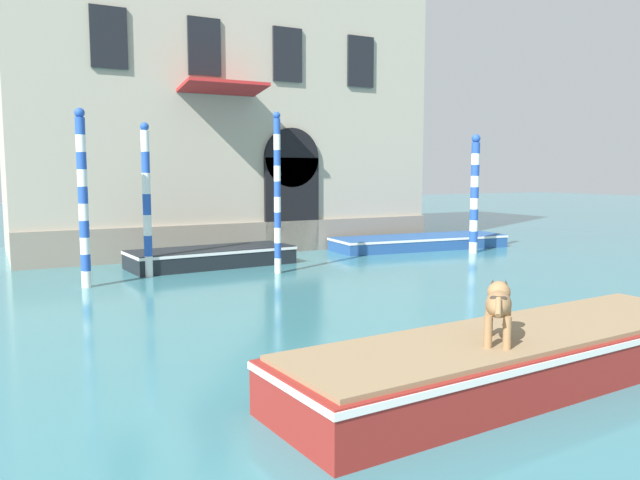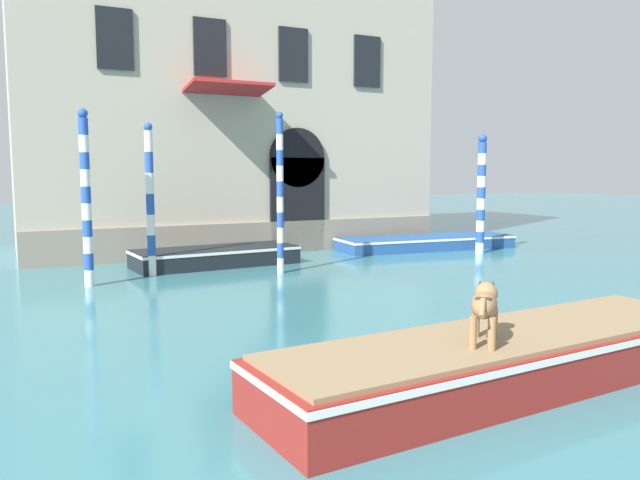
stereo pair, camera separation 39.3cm
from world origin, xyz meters
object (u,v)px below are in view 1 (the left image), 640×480
at_px(boat_foreground, 520,355).
at_px(mooring_pole_3, 147,200).
at_px(dog_on_deck, 498,304).
at_px(boat_moored_far, 419,242).
at_px(mooring_pole_2, 83,198).
at_px(mooring_pole_0, 277,193).
at_px(mooring_pole_1, 475,193).
at_px(boat_moored_near_palazzo, 212,257).

bearing_deg(boat_foreground, mooring_pole_3, 99.06).
height_order(dog_on_deck, boat_moored_far, dog_on_deck).
bearing_deg(mooring_pole_2, boat_foreground, -67.45).
xyz_separation_m(boat_moored_far, mooring_pole_0, (-6.74, -2.55, 1.95)).
bearing_deg(mooring_pole_1, boat_foreground, -129.38).
bearing_deg(mooring_pole_3, dog_on_deck, -80.77).
distance_m(mooring_pole_1, mooring_pole_2, 12.55).
height_order(boat_moored_near_palazzo, mooring_pole_2, mooring_pole_2).
bearing_deg(boat_moored_far, boat_moored_near_palazzo, -171.64).
bearing_deg(boat_foreground, boat_moored_near_palazzo, 88.05).
bearing_deg(dog_on_deck, boat_foreground, -26.21).
xyz_separation_m(boat_moored_far, mooring_pole_1, (0.89, -1.83, 1.78)).
xyz_separation_m(dog_on_deck, mooring_pole_1, (9.09, 10.52, 0.86)).
distance_m(dog_on_deck, boat_moored_near_palazzo, 11.95).
bearing_deg(mooring_pole_3, mooring_pole_2, -153.36).
bearing_deg(mooring_pole_2, mooring_pole_3, 26.64).
relative_size(boat_moored_far, mooring_pole_0, 1.51).
bearing_deg(mooring_pole_0, boat_moored_near_palazzo, 119.06).
bearing_deg(boat_moored_near_palazzo, mooring_pole_1, -13.25).
height_order(mooring_pole_0, mooring_pole_1, mooring_pole_0).
xyz_separation_m(boat_foreground, boat_moored_far, (7.56, 12.13, -0.13)).
bearing_deg(mooring_pole_1, mooring_pole_3, 177.95).
distance_m(boat_foreground, boat_moored_near_palazzo, 11.70).
bearing_deg(boat_moored_near_palazzo, dog_on_deck, -95.66).
height_order(boat_foreground, mooring_pole_0, mooring_pole_0).
height_order(boat_moored_far, mooring_pole_1, mooring_pole_1).
distance_m(mooring_pole_0, mooring_pole_2, 4.92).
distance_m(boat_foreground, mooring_pole_2, 10.81).
xyz_separation_m(dog_on_deck, boat_moored_near_palazzo, (0.29, 11.92, -0.89)).
xyz_separation_m(boat_moored_near_palazzo, mooring_pole_2, (-3.74, -1.84, 1.87)).
distance_m(dog_on_deck, mooring_pole_2, 10.69).
height_order(dog_on_deck, mooring_pole_0, mooring_pole_0).
bearing_deg(boat_foreground, mooring_pole_2, 108.90).
xyz_separation_m(boat_foreground, dog_on_deck, (-0.64, -0.22, 0.79)).
bearing_deg(mooring_pole_1, mooring_pole_2, -177.94).
bearing_deg(dog_on_deck, boat_moored_far, 10.95).
xyz_separation_m(dog_on_deck, boat_moored_far, (8.20, 12.35, -0.92)).
distance_m(boat_moored_far, mooring_pole_0, 7.46).
bearing_deg(boat_foreground, dog_on_deck, -164.40).
xyz_separation_m(dog_on_deck, mooring_pole_2, (-3.45, 10.07, 0.98)).
bearing_deg(mooring_pole_0, mooring_pole_2, 176.85).
distance_m(boat_moored_near_palazzo, mooring_pole_0, 3.08).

